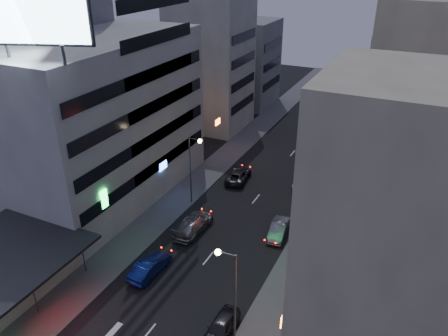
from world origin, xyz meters
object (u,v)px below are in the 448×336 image
Objects in this scene: parked_car_left at (238,175)px; parked_car_right_near at (221,328)px; parked_car_right_far at (304,181)px; road_car_blue at (150,267)px; road_car_silver at (193,224)px; parked_car_right_mid at (278,229)px.

parked_car_right_near is at bearing 103.51° from parked_car_left.
parked_car_right_far is 1.08× the size of road_car_blue.
road_car_silver reaches higher than parked_car_right_far.
parked_car_right_near is 1.02× the size of parked_car_right_mid.
parked_car_right_near reaches higher than parked_car_right_far.
road_car_silver is (-8.46, 10.97, 0.09)m from parked_car_right_near.
road_car_silver is at bearing 84.05° from parked_car_left.
parked_car_right_mid is (-0.34, 13.99, -0.04)m from parked_car_right_near.
road_car_silver is at bearing -166.15° from parked_car_right_mid.
parked_car_right_mid is 0.75× the size of road_car_silver.
parked_car_right_mid is 0.84× the size of parked_car_left.
parked_car_right_far is at bearing -118.20° from road_car_silver.
parked_car_left is 12.07m from road_car_silver.
road_car_blue is (0.04, -19.51, 0.06)m from parked_car_left.
road_car_blue is at bearing 82.85° from parked_car_left.
parked_car_right_near reaches higher than parked_car_right_mid.
parked_car_right_near is 25.05m from parked_car_right_far.
parked_car_right_far reaches higher than parked_car_right_mid.
parked_car_right_mid is 0.91× the size of road_car_blue.
road_car_blue is (-7.76, -21.51, 0.04)m from parked_car_right_far.
road_car_silver reaches higher than parked_car_left.
parked_car_right_mid is at bearing -86.89° from parked_car_right_far.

